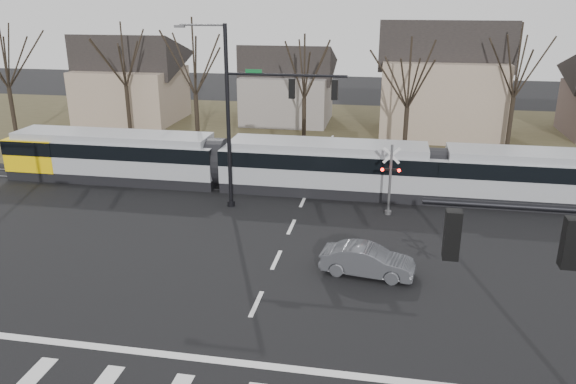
# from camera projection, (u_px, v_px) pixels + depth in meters

# --- Properties ---
(ground) EXTENTS (140.00, 140.00, 0.00)m
(ground) POSITION_uv_depth(u_px,v_px,m) (244.00, 332.00, 20.36)
(ground) COLOR black
(grass_verge) EXTENTS (140.00, 28.00, 0.01)m
(grass_verge) POSITION_uv_depth(u_px,v_px,m) (334.00, 133.00, 50.08)
(grass_verge) COLOR #38331E
(grass_verge) RESTS_ON ground
(stop_line) EXTENTS (28.00, 0.35, 0.01)m
(stop_line) POSITION_uv_depth(u_px,v_px,m) (230.00, 362.00, 18.68)
(stop_line) COLOR silver
(stop_line) RESTS_ON ground
(lane_dashes) EXTENTS (0.18, 30.00, 0.01)m
(lane_dashes) POSITION_uv_depth(u_px,v_px,m) (308.00, 190.00, 35.22)
(lane_dashes) COLOR silver
(lane_dashes) RESTS_ON ground
(rail_pair) EXTENTS (90.00, 1.52, 0.06)m
(rail_pair) POSITION_uv_depth(u_px,v_px,m) (307.00, 191.00, 35.02)
(rail_pair) COLOR #59595E
(rail_pair) RESTS_ON ground
(tram) EXTENTS (41.74, 3.10, 3.16)m
(tram) POSITION_uv_depth(u_px,v_px,m) (324.00, 165.00, 34.49)
(tram) COLOR gray
(tram) RESTS_ON ground
(sedan) EXTENTS (2.46, 4.41, 1.33)m
(sedan) POSITION_uv_depth(u_px,v_px,m) (367.00, 261.00, 24.37)
(sedan) COLOR #44464B
(sedan) RESTS_ON ground
(signal_pole_far) EXTENTS (9.28, 0.44, 10.20)m
(signal_pole_far) POSITION_uv_depth(u_px,v_px,m) (256.00, 110.00, 30.50)
(signal_pole_far) COLOR black
(signal_pole_far) RESTS_ON ground
(rail_crossing_signal) EXTENTS (1.08, 0.36, 4.00)m
(rail_crossing_signal) POSITION_uv_depth(u_px,v_px,m) (390.00, 182.00, 30.77)
(rail_crossing_signal) COLOR #59595B
(rail_crossing_signal) RESTS_ON ground
(tree_row) EXTENTS (59.20, 7.20, 10.00)m
(tree_row) POSITION_uv_depth(u_px,v_px,m) (354.00, 87.00, 42.52)
(tree_row) COLOR black
(tree_row) RESTS_ON ground
(house_a) EXTENTS (9.72, 8.64, 8.60)m
(house_a) POSITION_uv_depth(u_px,v_px,m) (130.00, 74.00, 53.86)
(house_a) COLOR gray
(house_a) RESTS_ON ground
(house_b) EXTENTS (8.64, 7.56, 7.65)m
(house_b) POSITION_uv_depth(u_px,v_px,m) (287.00, 81.00, 53.34)
(house_b) COLOR slate
(house_b) RESTS_ON ground
(house_c) EXTENTS (10.80, 8.64, 10.10)m
(house_c) POSITION_uv_depth(u_px,v_px,m) (442.00, 75.00, 47.77)
(house_c) COLOR gray
(house_c) RESTS_ON ground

